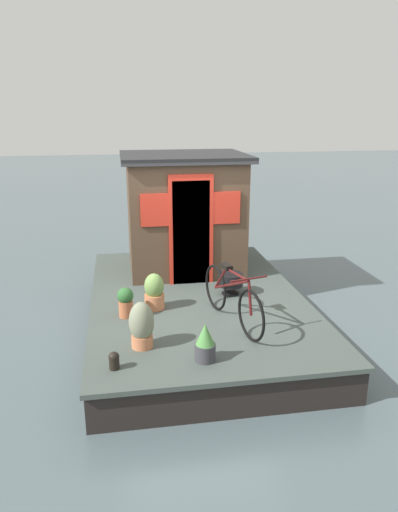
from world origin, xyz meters
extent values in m
plane|color=#4C5B60|center=(0.00, 0.00, 0.00)|extent=(60.00, 60.00, 0.00)
cube|color=#424C47|center=(0.00, 0.00, 0.48)|extent=(4.98, 3.22, 0.06)
cube|color=black|center=(0.00, 0.00, 0.23)|extent=(4.88, 3.16, 0.45)
cube|color=#4C3828|center=(1.39, 0.00, 1.48)|extent=(1.62, 1.93, 1.94)
cube|color=#28282B|center=(1.39, 0.00, 2.50)|extent=(1.82, 2.13, 0.10)
cube|color=#19334C|center=(0.56, 0.00, 1.36)|extent=(0.04, 0.60, 1.70)
cube|color=red|center=(0.55, 0.00, 1.41)|extent=(0.03, 0.72, 1.80)
cube|color=red|center=(0.56, -0.58, 1.76)|extent=(0.03, 0.44, 0.52)
cube|color=red|center=(0.56, 0.58, 1.76)|extent=(0.03, 0.44, 0.52)
torus|color=black|center=(-1.58, -0.42, 0.84)|extent=(0.65, 0.19, 0.66)
torus|color=black|center=(-0.56, -0.18, 0.84)|extent=(0.65, 0.19, 0.66)
cylinder|color=#4C1414|center=(-1.03, -0.29, 1.05)|extent=(0.96, 0.26, 0.45)
cylinder|color=#4C1414|center=(-1.19, -0.33, 1.25)|extent=(0.62, 0.18, 0.06)
cylinder|color=#4C1414|center=(-0.72, -0.22, 1.04)|extent=(0.36, 0.12, 0.41)
cylinder|color=#4C1414|center=(-1.54, -0.41, 1.05)|extent=(0.12, 0.06, 0.43)
cube|color=black|center=(-0.88, -0.26, 1.26)|extent=(0.22, 0.14, 0.06)
cylinder|color=#4C1414|center=(-1.50, -0.40, 1.29)|extent=(0.14, 0.49, 0.02)
cylinder|color=#C6754C|center=(-0.39, 0.68, 0.62)|extent=(0.29, 0.29, 0.22)
ellipsoid|color=#70934C|center=(-0.39, 0.68, 0.86)|extent=(0.28, 0.28, 0.37)
cylinder|color=#38383D|center=(-1.99, 0.23, 0.61)|extent=(0.24, 0.24, 0.20)
cone|color=#4C8942|center=(-1.99, 0.23, 0.84)|extent=(0.22, 0.22, 0.25)
cylinder|color=#C6754C|center=(-1.54, 0.93, 0.59)|extent=(0.26, 0.26, 0.16)
ellipsoid|color=gray|center=(-1.54, 0.93, 0.84)|extent=(0.30, 0.30, 0.50)
cylinder|color=#B2603D|center=(-0.62, 1.10, 0.63)|extent=(0.19, 0.19, 0.24)
sphere|color=#2D602D|center=(-0.62, 1.10, 0.83)|extent=(0.23, 0.23, 0.23)
cylinder|color=black|center=(-0.03, -0.53, 0.75)|extent=(0.38, 0.38, 0.19)
cylinder|color=black|center=(-0.03, -0.53, 0.58)|extent=(0.04, 0.04, 0.14)
cylinder|color=black|center=(-0.03, -0.53, 0.52)|extent=(0.27, 0.27, 0.02)
cylinder|color=black|center=(-2.01, 1.26, 0.59)|extent=(0.12, 0.12, 0.15)
sphere|color=black|center=(-2.01, 1.26, 0.66)|extent=(0.12, 0.12, 0.12)
camera|label=1|loc=(-6.83, 1.12, 3.29)|focal=33.66mm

